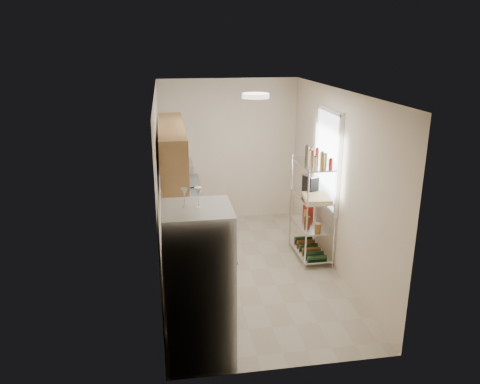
% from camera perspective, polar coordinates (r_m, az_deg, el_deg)
% --- Properties ---
extents(room, '(2.52, 4.42, 2.62)m').
position_cam_1_polar(room, '(6.50, 1.30, 0.76)').
color(room, '#BAB197').
rests_on(room, ground).
extents(counter_run, '(0.63, 3.51, 0.90)m').
position_cam_1_polar(counter_run, '(7.11, -6.73, -5.09)').
color(counter_run, tan).
rests_on(counter_run, ground).
extents(upper_cabinets, '(0.33, 2.20, 0.72)m').
position_cam_1_polar(upper_cabinets, '(6.36, -8.25, 4.96)').
color(upper_cabinets, tan).
rests_on(upper_cabinets, room).
extents(range_hood, '(0.50, 0.60, 0.12)m').
position_cam_1_polar(range_hood, '(7.24, -7.82, 3.14)').
color(range_hood, '#B7BABC').
rests_on(range_hood, room).
extents(window, '(0.06, 1.00, 1.46)m').
position_cam_1_polar(window, '(7.07, 10.63, 3.98)').
color(window, white).
rests_on(window, room).
extents(bakers_rack, '(0.45, 0.90, 1.73)m').
position_cam_1_polar(bakers_rack, '(7.07, 8.89, 0.35)').
color(bakers_rack, silver).
rests_on(bakers_rack, ground).
extents(ceiling_dome, '(0.34, 0.34, 0.05)m').
position_cam_1_polar(ceiling_dome, '(5.95, 1.92, 11.66)').
color(ceiling_dome, white).
rests_on(ceiling_dome, room).
extents(refrigerator, '(0.69, 0.69, 1.68)m').
position_cam_1_polar(refrigerator, '(4.92, -5.02, -11.13)').
color(refrigerator, silver).
rests_on(refrigerator, ground).
extents(wine_glass_a, '(0.07, 0.07, 0.20)m').
position_cam_1_polar(wine_glass_a, '(4.55, -5.11, -0.65)').
color(wine_glass_a, silver).
rests_on(wine_glass_a, refrigerator).
extents(wine_glass_b, '(0.07, 0.07, 0.19)m').
position_cam_1_polar(wine_glass_b, '(4.58, -6.79, -0.68)').
color(wine_glass_b, silver).
rests_on(wine_glass_b, refrigerator).
extents(rice_cooker, '(0.28, 0.28, 0.22)m').
position_cam_1_polar(rice_cooker, '(6.97, -7.21, -0.67)').
color(rice_cooker, white).
rests_on(rice_cooker, counter_run).
extents(frying_pan_large, '(0.28, 0.28, 0.05)m').
position_cam_1_polar(frying_pan_large, '(7.16, -7.50, -0.92)').
color(frying_pan_large, black).
rests_on(frying_pan_large, counter_run).
extents(frying_pan_small, '(0.31, 0.31, 0.05)m').
position_cam_1_polar(frying_pan_small, '(7.60, -7.43, 0.22)').
color(frying_pan_small, black).
rests_on(frying_pan_small, counter_run).
extents(cutting_board, '(0.43, 0.53, 0.03)m').
position_cam_1_polar(cutting_board, '(6.97, 9.37, -0.63)').
color(cutting_board, tan).
rests_on(cutting_board, bakers_rack).
extents(espresso_machine, '(0.22, 0.27, 0.27)m').
position_cam_1_polar(espresso_machine, '(7.22, 8.58, 1.04)').
color(espresso_machine, black).
rests_on(espresso_machine, bakers_rack).
extents(storage_bag, '(0.14, 0.17, 0.17)m').
position_cam_1_polar(storage_bag, '(7.53, 8.29, -2.23)').
color(storage_bag, '#B52416').
rests_on(storage_bag, bakers_rack).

